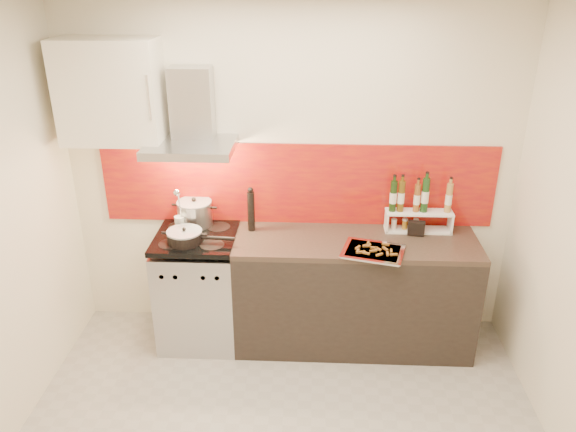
{
  "coord_description": "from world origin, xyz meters",
  "views": [
    {
      "loc": [
        0.17,
        -2.62,
        2.77
      ],
      "look_at": [
        0.0,
        0.95,
        1.15
      ],
      "focal_mm": 35.0,
      "sensor_mm": 36.0,
      "label": 1
    }
  ],
  "objects_px": {
    "counter": "(354,292)",
    "stock_pot": "(195,213)",
    "range_stove": "(199,289)",
    "pepper_mill": "(251,210)",
    "baking_tray": "(373,251)",
    "saute_pan": "(186,237)"
  },
  "relations": [
    {
      "from": "stock_pot",
      "to": "counter",
      "type": "bearing_deg",
      "value": -8.4
    },
    {
      "from": "saute_pan",
      "to": "baking_tray",
      "type": "distance_m",
      "value": 1.35
    },
    {
      "from": "saute_pan",
      "to": "stock_pot",
      "type": "bearing_deg",
      "value": 88.06
    },
    {
      "from": "baking_tray",
      "to": "counter",
      "type": "bearing_deg",
      "value": 116.56
    },
    {
      "from": "counter",
      "to": "pepper_mill",
      "type": "height_order",
      "value": "pepper_mill"
    },
    {
      "from": "range_stove",
      "to": "counter",
      "type": "relative_size",
      "value": 0.51
    },
    {
      "from": "counter",
      "to": "saute_pan",
      "type": "relative_size",
      "value": 3.61
    },
    {
      "from": "counter",
      "to": "stock_pot",
      "type": "bearing_deg",
      "value": 171.6
    },
    {
      "from": "counter",
      "to": "saute_pan",
      "type": "height_order",
      "value": "saute_pan"
    },
    {
      "from": "pepper_mill",
      "to": "range_stove",
      "type": "bearing_deg",
      "value": -162.0
    },
    {
      "from": "saute_pan",
      "to": "baking_tray",
      "type": "height_order",
      "value": "saute_pan"
    },
    {
      "from": "range_stove",
      "to": "baking_tray",
      "type": "bearing_deg",
      "value": -8.78
    },
    {
      "from": "counter",
      "to": "stock_pot",
      "type": "relative_size",
      "value": 6.71
    },
    {
      "from": "range_stove",
      "to": "pepper_mill",
      "type": "xyz_separation_m",
      "value": [
        0.41,
        0.13,
        0.63
      ]
    },
    {
      "from": "range_stove",
      "to": "baking_tray",
      "type": "xyz_separation_m",
      "value": [
        1.3,
        -0.2,
        0.47
      ]
    },
    {
      "from": "counter",
      "to": "baking_tray",
      "type": "distance_m",
      "value": 0.52
    },
    {
      "from": "range_stove",
      "to": "stock_pot",
      "type": "bearing_deg",
      "value": 100.48
    },
    {
      "from": "saute_pan",
      "to": "counter",
      "type": "bearing_deg",
      "value": 5.44
    },
    {
      "from": "range_stove",
      "to": "counter",
      "type": "xyz_separation_m",
      "value": [
        1.2,
        0.0,
        0.01
      ]
    },
    {
      "from": "counter",
      "to": "stock_pot",
      "type": "height_order",
      "value": "stock_pot"
    },
    {
      "from": "pepper_mill",
      "to": "baking_tray",
      "type": "xyz_separation_m",
      "value": [
        0.89,
        -0.33,
        -0.15
      ]
    },
    {
      "from": "counter",
      "to": "saute_pan",
      "type": "xyz_separation_m",
      "value": [
        -1.24,
        -0.12,
        0.51
      ]
    }
  ]
}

